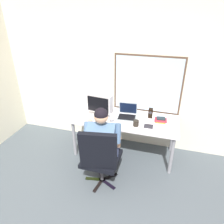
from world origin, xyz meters
The scene contains 11 objects.
wall_rear centered at (0.01, 2.27, 1.34)m, with size 4.72×0.08×2.68m.
desk centered at (0.07, 1.85, 0.65)m, with size 1.78×0.73×0.71m.
office_chair centered at (-0.08, 0.97, 0.57)m, with size 0.55×0.57×1.02m.
person_seated centered at (-0.12, 1.24, 0.64)m, with size 0.58×0.85×1.23m.
crt_monitor centered at (-0.37, 1.84, 0.94)m, with size 0.43×0.26×0.39m.
laptop centered at (0.09, 1.93, 0.78)m, with size 0.33×0.31×0.23m.
wine_glass centered at (-0.10, 1.65, 0.82)m, with size 0.08×0.08×0.15m.
desk_speaker centered at (0.47, 2.00, 0.80)m, with size 0.07×0.08×0.17m.
book_stack centered at (0.66, 1.89, 0.75)m, with size 0.20×0.14×0.08m.
cd_case centered at (0.49, 1.69, 0.72)m, with size 0.14×0.13×0.01m.
coffee_mug centered at (0.29, 1.66, 0.76)m, with size 0.09×0.09×0.10m.
Camera 1 is at (0.71, -1.13, 2.41)m, focal length 33.13 mm.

